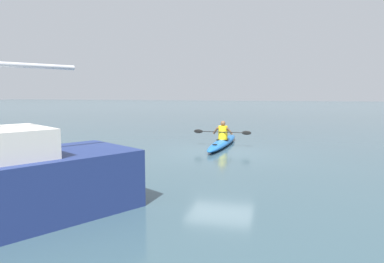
{
  "coord_description": "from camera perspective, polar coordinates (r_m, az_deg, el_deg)",
  "views": [
    {
      "loc": [
        -2.16,
        13.11,
        2.3
      ],
      "look_at": [
        1.0,
        0.63,
        0.83
      ],
      "focal_mm": 32.46,
      "sensor_mm": 36.0,
      "label": 1
    }
  ],
  "objects": [
    {
      "name": "kayaker",
      "position": [
        14.84,
        5.09,
        -0.03
      ],
      "size": [
        2.46,
        0.48,
        0.79
      ],
      "color": "yellow",
      "rests_on": "kayak"
    },
    {
      "name": "kayak",
      "position": [
        14.9,
        5.07,
        -1.82
      ],
      "size": [
        0.81,
        4.97,
        0.29
      ],
      "color": "#1959A5",
      "rests_on": "ground"
    },
    {
      "name": "ground_plane",
      "position": [
        13.48,
        4.78,
        -3.32
      ],
      "size": [
        160.0,
        160.0,
        0.0
      ],
      "primitive_type": "plane",
      "color": "#334C56"
    }
  ]
}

